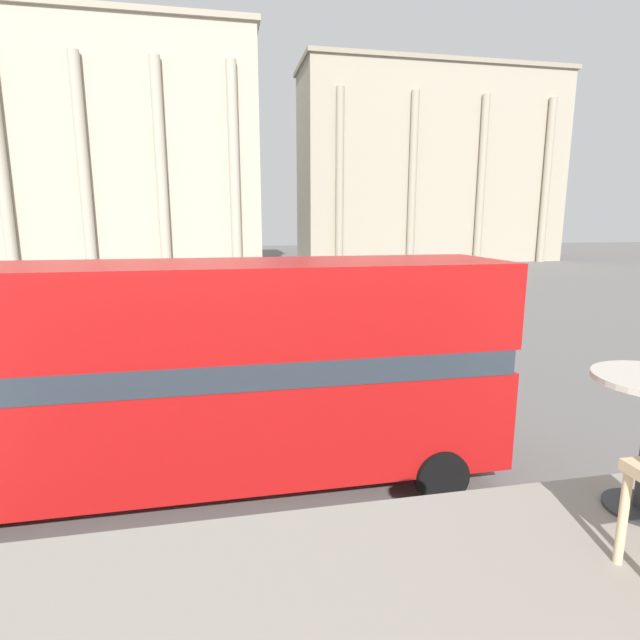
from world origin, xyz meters
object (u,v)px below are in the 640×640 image
Objects in this scene: double_decker_bus at (199,370)px; plaza_building_left at (133,156)px; plaza_building_right at (429,168)px; pedestrian_olive at (130,280)px; pedestrian_white at (266,295)px; traffic_light_mid at (194,299)px; traffic_light_near at (203,321)px.

double_decker_bus is 43.90m from plaza_building_left.
double_decker_bus is 0.35× the size of plaza_building_right.
pedestrian_olive reaches higher than pedestrian_white.
double_decker_bus is 0.48× the size of plaza_building_left.
plaza_building_left is at bearing 101.41° from double_decker_bus.
pedestrian_olive is at bearing 103.58° from double_decker_bus.
plaza_building_right is (26.75, 52.26, 9.13)m from double_decker_bus.
pedestrian_white is (2.94, 18.86, -1.47)m from double_decker_bus.
pedestrian_white is (3.42, 10.46, -1.49)m from traffic_light_mid.
traffic_light_near reaches higher than pedestrian_olive.
plaza_building_left is 35.74m from traffic_light_mid.
double_decker_bus is 19.14m from pedestrian_white.
pedestrian_olive is (-32.44, -25.07, -10.49)m from plaza_building_right.
plaza_building_left is 27.57m from pedestrian_white.
plaza_building_left is 35.35m from plaza_building_right.
double_decker_bus is at bearing -3.11° from pedestrian_white.
plaza_building_right is 56.46m from traffic_light_near.
plaza_building_left reaches higher than pedestrian_white.
traffic_light_near reaches higher than traffic_light_mid.
plaza_building_left reaches higher than pedestrian_olive.
traffic_light_near is at bearing -84.68° from traffic_light_mid.
pedestrian_white is (2.95, 15.52, -1.71)m from traffic_light_near.
traffic_light_near is 15.89m from pedestrian_white.
traffic_light_near is 2.48× the size of pedestrian_white.
double_decker_bus is 6.25× the size of pedestrian_olive.
traffic_light_mid is at bearing -12.36° from pedestrian_white.
plaza_building_right reaches higher than traffic_light_near.
plaza_building_left is 0.72× the size of plaza_building_right.
plaza_building_right is at bearing 64.67° from double_decker_bus.
plaza_building_left is at bearing 101.17° from traffic_light_mid.
pedestrian_white is (-23.81, -33.40, -10.60)m from plaza_building_right.
traffic_light_near is (7.19, -39.10, -8.35)m from plaza_building_left.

